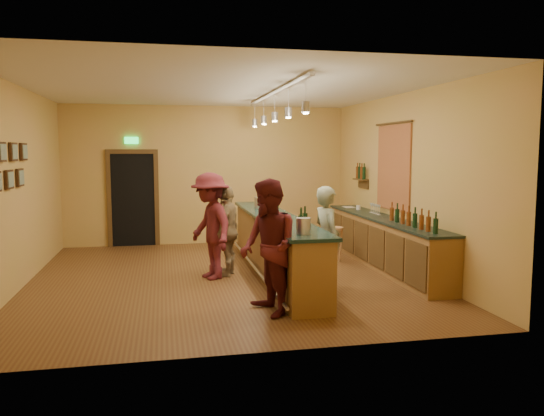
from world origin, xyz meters
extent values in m
plane|color=#5A3219|center=(0.00, 0.00, 0.00)|extent=(7.00, 7.00, 0.00)
cube|color=silver|center=(0.00, 0.00, 3.20)|extent=(6.50, 7.00, 0.02)
cube|color=gold|center=(0.00, 3.50, 1.60)|extent=(6.50, 0.02, 3.20)
cube|color=gold|center=(0.00, -3.50, 1.60)|extent=(6.50, 0.02, 3.20)
cube|color=gold|center=(-3.25, 0.00, 1.60)|extent=(0.02, 7.00, 3.20)
cube|color=gold|center=(3.25, 0.00, 1.60)|extent=(0.02, 7.00, 3.20)
cube|color=black|center=(-1.70, 3.48, 1.05)|extent=(0.95, 0.06, 2.10)
cube|color=#452E14|center=(-2.22, 3.46, 1.05)|extent=(0.10, 0.08, 2.10)
cube|color=#452E14|center=(-1.18, 3.46, 1.05)|extent=(0.10, 0.08, 2.10)
cube|color=#452E14|center=(-1.70, 3.46, 2.15)|extent=(1.15, 0.08, 0.10)
cube|color=#19E54C|center=(-1.70, 3.45, 2.40)|extent=(0.30, 0.04, 0.15)
cube|color=maroon|center=(3.23, 0.40, 1.85)|extent=(0.03, 1.40, 1.60)
cube|color=#452E14|center=(3.16, 1.90, 1.55)|extent=(0.16, 0.55, 0.03)
cube|color=#452E14|center=(3.23, 1.90, 1.45)|extent=(0.03, 0.55, 0.18)
cube|color=brown|center=(2.97, 0.20, 0.45)|extent=(0.55, 4.50, 0.90)
cube|color=black|center=(2.97, 0.20, 0.92)|extent=(0.60, 4.55, 0.04)
cylinder|color=silver|center=(2.97, 1.50, 0.99)|extent=(0.09, 0.09, 0.09)
cube|color=silver|center=(2.94, 2.00, 0.95)|extent=(0.22, 0.30, 0.01)
cube|color=brown|center=(0.86, 0.00, 0.50)|extent=(0.60, 5.00, 1.00)
cube|color=black|center=(0.86, 0.00, 1.02)|extent=(0.70, 5.10, 0.05)
cylinder|color=silver|center=(0.50, 0.00, 0.15)|extent=(0.05, 5.00, 0.05)
cylinder|color=silver|center=(0.81, -2.10, 1.16)|extent=(0.20, 0.20, 0.22)
cylinder|color=silver|center=(0.81, 1.20, 1.16)|extent=(0.20, 0.20, 0.22)
cube|color=silver|center=(0.86, 0.00, 3.14)|extent=(0.06, 4.60, 0.05)
cylinder|color=silver|center=(0.86, -2.00, 2.95)|extent=(0.01, 0.01, 0.35)
cylinder|color=#A5A5AD|center=(0.86, -2.00, 2.75)|extent=(0.11, 0.11, 0.14)
cylinder|color=#FFEABF|center=(0.86, -2.00, 2.67)|extent=(0.08, 0.08, 0.02)
cylinder|color=silver|center=(0.86, -1.00, 2.95)|extent=(0.01, 0.01, 0.35)
cylinder|color=#A5A5AD|center=(0.86, -1.00, 2.75)|extent=(0.11, 0.11, 0.14)
cylinder|color=#FFEABF|center=(0.86, -1.00, 2.67)|extent=(0.08, 0.08, 0.02)
cylinder|color=silver|center=(0.86, 0.00, 2.95)|extent=(0.01, 0.01, 0.35)
cylinder|color=#A5A5AD|center=(0.86, 0.00, 2.75)|extent=(0.11, 0.11, 0.14)
cylinder|color=#FFEABF|center=(0.86, 0.00, 2.67)|extent=(0.08, 0.08, 0.02)
cylinder|color=silver|center=(0.86, 1.00, 2.95)|extent=(0.01, 0.01, 0.35)
cylinder|color=#A5A5AD|center=(0.86, 1.00, 2.75)|extent=(0.11, 0.11, 0.14)
cylinder|color=#FFEABF|center=(0.86, 1.00, 2.67)|extent=(0.08, 0.08, 0.02)
cylinder|color=silver|center=(0.86, 2.00, 2.95)|extent=(0.01, 0.01, 0.35)
cylinder|color=#A5A5AD|center=(0.86, 2.00, 2.75)|extent=(0.11, 0.11, 0.14)
cylinder|color=#FFEABF|center=(0.86, 2.00, 2.67)|extent=(0.08, 0.08, 0.02)
imported|color=gray|center=(1.41, -1.26, 0.82)|extent=(0.49, 0.65, 1.63)
imported|color=#59191E|center=(0.31, -2.20, 0.90)|extent=(0.85, 1.00, 1.81)
imported|color=#997A51|center=(0.06, 0.16, 0.78)|extent=(0.72, 0.99, 1.57)
imported|color=#59191E|center=(-0.26, -0.03, 0.90)|extent=(1.03, 1.33, 1.81)
cylinder|color=#9E6947|center=(2.21, 0.77, 0.68)|extent=(0.34, 0.34, 0.04)
cylinder|color=#9E6947|center=(2.34, 0.77, 0.33)|extent=(0.04, 0.04, 0.66)
cylinder|color=#9E6947|center=(2.15, 0.89, 0.33)|extent=(0.04, 0.04, 0.66)
cylinder|color=#9E6947|center=(2.15, 0.66, 0.33)|extent=(0.04, 0.04, 0.66)
camera|label=1|loc=(-1.03, -8.92, 2.16)|focal=35.00mm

